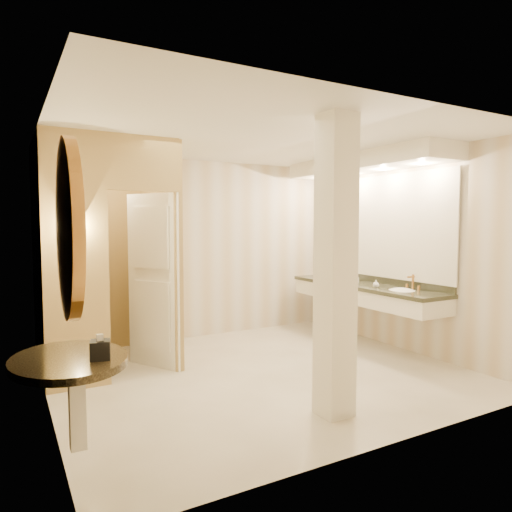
{
  "coord_description": "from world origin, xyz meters",
  "views": [
    {
      "loc": [
        -2.58,
        -4.53,
        1.73
      ],
      "look_at": [
        0.05,
        0.2,
        1.36
      ],
      "focal_mm": 32.0,
      "sensor_mm": 36.0,
      "label": 1
    }
  ],
  "objects": [
    {
      "name": "toilet",
      "position": [
        -1.69,
        1.36,
        0.38
      ],
      "size": [
        0.61,
        0.82,
        0.75
      ],
      "primitive_type": "imported",
      "rotation": [
        0.0,
        0.0,
        2.87
      ],
      "color": "white",
      "rests_on": "floor"
    },
    {
      "name": "vanity",
      "position": [
        1.98,
        0.4,
        1.63
      ],
      "size": [
        0.75,
        2.8,
        2.09
      ],
      "color": "white",
      "rests_on": "floor"
    },
    {
      "name": "wall_sconce",
      "position": [
        -1.93,
        0.43,
        1.73
      ],
      "size": [
        0.14,
        0.14,
        0.42
      ],
      "color": "#B7803A",
      "rests_on": "toilet_closet"
    },
    {
      "name": "console_shelf",
      "position": [
        -2.21,
        -1.4,
        1.34
      ],
      "size": [
        0.9,
        0.9,
        1.9
      ],
      "color": "black",
      "rests_on": "floor"
    },
    {
      "name": "floor",
      "position": [
        0.0,
        0.0,
        0.0
      ],
      "size": [
        4.5,
        4.5,
        0.0
      ],
      "primitive_type": "plane",
      "color": "silver",
      "rests_on": "ground"
    },
    {
      "name": "tissue_box",
      "position": [
        -2.06,
        -1.55,
        0.94
      ],
      "size": [
        0.15,
        0.15,
        0.12
      ],
      "primitive_type": "cube",
      "rotation": [
        0.0,
        0.0,
        -0.23
      ],
      "color": "black",
      "rests_on": "console_shelf"
    },
    {
      "name": "ceiling",
      "position": [
        0.0,
        0.0,
        2.7
      ],
      "size": [
        4.5,
        4.5,
        0.0
      ],
      "primitive_type": "plane",
      "rotation": [
        3.14,
        0.0,
        0.0
      ],
      "color": "silver",
      "rests_on": "wall_back"
    },
    {
      "name": "wall_left",
      "position": [
        -2.25,
        0.0,
        1.35
      ],
      "size": [
        0.02,
        4.0,
        2.7
      ],
      "primitive_type": "cube",
      "color": "beige",
      "rests_on": "floor"
    },
    {
      "name": "soap_bottle_a",
      "position": [
        1.95,
        0.57,
        0.93
      ],
      "size": [
        0.06,
        0.06,
        0.12
      ],
      "primitive_type": "imported",
      "rotation": [
        0.0,
        0.0,
        0.11
      ],
      "color": "beige",
      "rests_on": "vanity"
    },
    {
      "name": "wall_back",
      "position": [
        0.0,
        2.0,
        1.35
      ],
      "size": [
        4.5,
        0.02,
        2.7
      ],
      "primitive_type": "cube",
      "color": "beige",
      "rests_on": "floor"
    },
    {
      "name": "pillar",
      "position": [
        0.01,
        -1.33,
        1.35
      ],
      "size": [
        0.28,
        0.28,
        2.7
      ],
      "primitive_type": "cube",
      "color": "white",
      "rests_on": "floor"
    },
    {
      "name": "soap_bottle_b",
      "position": [
        1.83,
        0.05,
        0.93
      ],
      "size": [
        0.11,
        0.11,
        0.1
      ],
      "primitive_type": "imported",
      "rotation": [
        0.0,
        0.0,
        -0.39
      ],
      "color": "silver",
      "rests_on": "vanity"
    },
    {
      "name": "wall_front",
      "position": [
        0.0,
        -2.0,
        1.35
      ],
      "size": [
        4.5,
        0.02,
        2.7
      ],
      "primitive_type": "cube",
      "color": "beige",
      "rests_on": "floor"
    },
    {
      "name": "wall_right",
      "position": [
        2.25,
        0.0,
        1.35
      ],
      "size": [
        0.02,
        4.0,
        2.7
      ],
      "primitive_type": "cube",
      "color": "beige",
      "rests_on": "floor"
    },
    {
      "name": "soap_bottle_c",
      "position": [
        1.84,
        0.68,
        0.97
      ],
      "size": [
        0.08,
        0.08,
        0.18
      ],
      "primitive_type": "imported",
      "rotation": [
        0.0,
        0.0,
        -0.15
      ],
      "color": "#C6B28C",
      "rests_on": "vanity"
    },
    {
      "name": "toilet_closet",
      "position": [
        -1.13,
        0.97,
        1.39
      ],
      "size": [
        1.5,
        1.55,
        2.7
      ],
      "color": "tan",
      "rests_on": "floor"
    }
  ]
}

